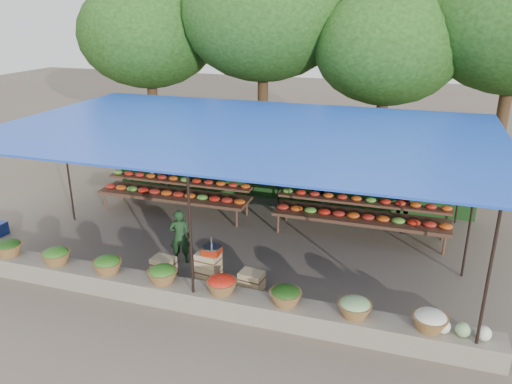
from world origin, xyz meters
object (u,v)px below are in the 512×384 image
(vendor_seated, at_px, (180,236))
(weighing_scale, at_px, (212,250))
(blue_crate_front, at_px, (53,263))
(crate_counter, at_px, (207,274))

(vendor_seated, bearing_deg, weighing_scale, 121.37)
(blue_crate_front, bearing_deg, crate_counter, 15.45)
(crate_counter, distance_m, weighing_scale, 0.56)
(vendor_seated, bearing_deg, crate_counter, 118.36)
(vendor_seated, xyz_separation_m, blue_crate_front, (-2.48, -1.13, -0.47))
(crate_counter, xyz_separation_m, weighing_scale, (0.11, 0.00, 0.55))
(crate_counter, relative_size, blue_crate_front, 4.89)
(weighing_scale, relative_size, blue_crate_front, 0.78)
(crate_counter, height_order, weighing_scale, weighing_scale)
(vendor_seated, relative_size, blue_crate_front, 2.54)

